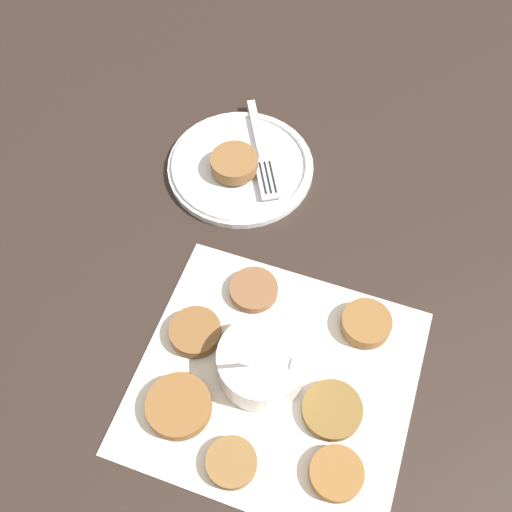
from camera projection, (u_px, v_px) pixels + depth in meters
ground_plane at (301, 374)px, 0.71m from camera, size 4.00×4.00×0.00m
napkin at (275, 380)px, 0.71m from camera, size 0.33×0.31×0.00m
sauce_bowl at (262, 364)px, 0.69m from camera, size 0.11×0.10×0.09m
fritter_0 at (254, 290)px, 0.76m from camera, size 0.06×0.06×0.01m
fritter_1 at (366, 324)px, 0.73m from camera, size 0.06×0.06×0.02m
fritter_2 at (336, 474)px, 0.64m from camera, size 0.06×0.06×0.01m
fritter_3 at (195, 332)px, 0.73m from camera, size 0.06×0.06×0.02m
fritter_4 at (179, 406)px, 0.68m from camera, size 0.08×0.08×0.02m
fritter_5 at (332, 410)px, 0.68m from camera, size 0.07×0.07×0.01m
fritter_6 at (231, 463)px, 0.65m from camera, size 0.06×0.06×0.01m
serving_plate at (240, 166)px, 0.87m from camera, size 0.21×0.21×0.02m
fritter_on_plate at (234, 163)px, 0.85m from camera, size 0.07×0.07×0.02m
fork at (263, 158)px, 0.86m from camera, size 0.10×0.18×0.00m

